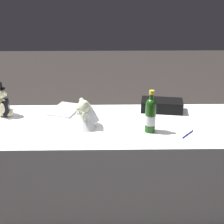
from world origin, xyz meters
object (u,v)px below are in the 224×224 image
Objects in this scene: champagne_bottle at (150,115)px; guestbook at (65,110)px; teddy_bear_groom at (2,103)px; teddy_bear_bride at (86,115)px; gift_case_black at (162,105)px; signing_pen at (187,134)px.

champagne_bottle is 1.14× the size of guestbook.
teddy_bear_groom reaches higher than guestbook.
teddy_bear_groom is at bearing -14.37° from champagne_bottle.
teddy_bear_bride reaches higher than guestbook.
teddy_bear_bride is at bearing -9.24° from champagne_bottle.
champagne_bottle reaches higher than gift_case_black.
guestbook reaches higher than signing_pen.
teddy_bear_groom is at bearing 3.50° from gift_case_black.
signing_pen is 0.46m from gift_case_black.
guestbook is at bearing -25.60° from signing_pen.
champagne_bottle is 0.87× the size of gift_case_black.
teddy_bear_groom is 0.50m from guestbook.
teddy_bear_bride reaches higher than gift_case_black.
signing_pen is (-1.42, 0.36, -0.11)m from teddy_bear_groom.
gift_case_black is (-0.62, -0.30, -0.05)m from teddy_bear_bride.
guestbook is at bearing -169.95° from teddy_bear_groom.
champagne_bottle is (-1.15, 0.30, 0.02)m from teddy_bear_groom.
signing_pen is at bearing 165.78° from teddy_bear_groom.
teddy_bear_bride is 0.75m from signing_pen.
teddy_bear_bride is 0.82× the size of guestbook.
signing_pen is at bearing 173.09° from guestbook.
teddy_bear_bride is 0.69m from gift_case_black.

